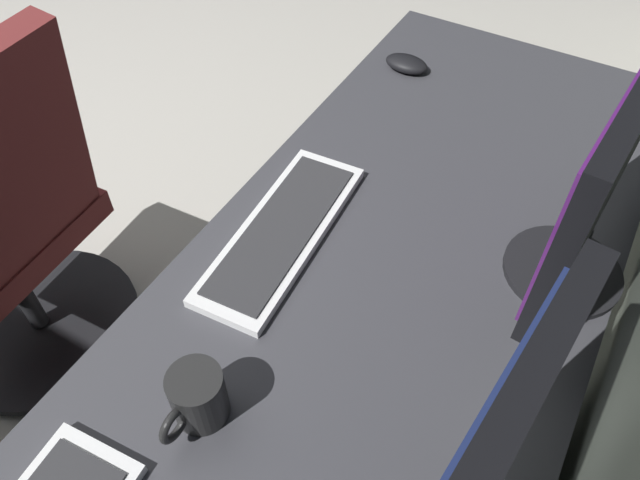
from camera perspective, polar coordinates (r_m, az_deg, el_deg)
The scene contains 7 objects.
desk at distance 1.03m, azimuth 2.45°, elevation -11.59°, with size 2.00×0.69×0.73m.
drawer_pedestal at distance 1.32m, azimuth 3.44°, elevation -18.27°, with size 0.40×0.51×0.69m.
monitor_secondary at distance 0.97m, azimuth 25.42°, elevation 6.10°, with size 0.51×0.20×0.42m.
keyboard_main at distance 1.11m, azimuth -3.56°, elevation 0.77°, with size 0.43×0.17×0.02m.
mouse_main at distance 1.52m, azimuth 8.08°, elevation 15.99°, with size 0.06×0.10×0.03m, color black.
coffee_mug at distance 0.89m, azimuth -11.41°, elevation -14.21°, with size 0.12×0.08×0.09m.
office_chair at distance 1.65m, azimuth -27.23°, elevation -0.11°, with size 0.56×0.56×0.97m.
Camera 1 is at (0.79, 1.89, 1.56)m, focal length 34.27 mm.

